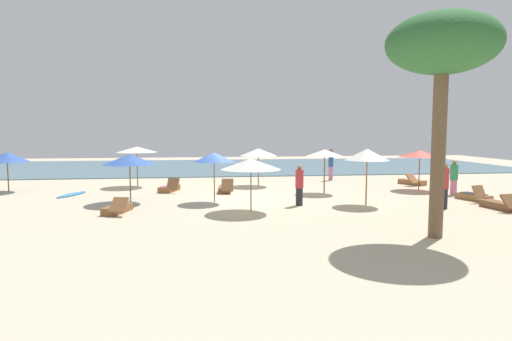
% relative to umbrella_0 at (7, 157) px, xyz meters
% --- Properties ---
extents(ground_plane, '(60.00, 60.00, 0.00)m').
position_rel_umbrella_0_xyz_m(ground_plane, '(10.93, -3.71, -1.75)').
color(ground_plane, beige).
extents(ocean_water, '(48.00, 16.00, 0.06)m').
position_rel_umbrella_0_xyz_m(ocean_water, '(10.93, 13.29, -1.72)').
color(ocean_water, slate).
rests_on(ocean_water, ground_plane).
extents(umbrella_0, '(2.06, 2.06, 2.00)m').
position_rel_umbrella_0_xyz_m(umbrella_0, '(0.00, 0.00, 0.00)').
color(umbrella_0, brown).
rests_on(umbrella_0, ground_plane).
extents(umbrella_1, '(2.19, 2.19, 2.19)m').
position_rel_umbrella_0_xyz_m(umbrella_1, '(6.11, 1.32, 0.28)').
color(umbrella_1, brown).
rests_on(umbrella_1, ground_plane).
extents(umbrella_2, '(1.82, 1.82, 2.15)m').
position_rel_umbrella_0_xyz_m(umbrella_2, '(15.56, -2.39, 0.23)').
color(umbrella_2, brown).
rests_on(umbrella_2, ground_plane).
extents(umbrella_3, '(2.29, 2.29, 2.02)m').
position_rel_umbrella_0_xyz_m(umbrella_3, '(11.42, -6.75, 0.07)').
color(umbrella_3, brown).
rests_on(umbrella_3, ground_plane).
extents(umbrella_4, '(2.25, 2.25, 2.07)m').
position_rel_umbrella_0_xyz_m(umbrella_4, '(6.56, -4.09, 0.11)').
color(umbrella_4, brown).
rests_on(umbrella_4, ground_plane).
extents(umbrella_5, '(2.14, 2.14, 2.05)m').
position_rel_umbrella_0_xyz_m(umbrella_5, '(20.71, -1.98, 0.13)').
color(umbrella_5, brown).
rests_on(umbrella_5, ground_plane).
extents(umbrella_6, '(1.80, 1.80, 2.33)m').
position_rel_umbrella_0_xyz_m(umbrella_6, '(16.32, -5.91, 0.34)').
color(umbrella_6, olive).
rests_on(umbrella_6, ground_plane).
extents(umbrella_7, '(2.07, 2.07, 2.08)m').
position_rel_umbrella_0_xyz_m(umbrella_7, '(12.73, 0.80, 0.12)').
color(umbrella_7, olive).
rests_on(umbrella_7, ground_plane).
extents(umbrella_8, '(1.73, 1.73, 2.14)m').
position_rel_umbrella_0_xyz_m(umbrella_8, '(10.12, -4.44, 0.19)').
color(umbrella_8, olive).
rests_on(umbrella_8, ground_plane).
extents(lounger_0, '(1.09, 1.74, 0.74)m').
position_rel_umbrella_0_xyz_m(lounger_0, '(7.98, -0.90, -1.57)').
color(lounger_0, brown).
rests_on(lounger_0, ground_plane).
extents(lounger_1, '(0.83, 1.76, 0.68)m').
position_rel_umbrella_0_xyz_m(lounger_1, '(21.16, -7.56, -1.58)').
color(lounger_1, brown).
rests_on(lounger_1, ground_plane).
extents(lounger_2, '(1.01, 1.80, 0.66)m').
position_rel_umbrella_0_xyz_m(lounger_2, '(6.44, -6.40, -1.58)').
color(lounger_2, brown).
rests_on(lounger_2, ground_plane).
extents(lounger_3, '(1.32, 1.78, 0.67)m').
position_rel_umbrella_0_xyz_m(lounger_3, '(21.42, 0.10, -1.58)').
color(lounger_3, olive).
rests_on(lounger_3, ground_plane).
extents(lounger_4, '(1.03, 1.73, 0.75)m').
position_rel_umbrella_0_xyz_m(lounger_4, '(21.45, -5.46, -1.57)').
color(lounger_4, olive).
rests_on(lounger_4, ground_plane).
extents(lounger_5, '(0.76, 1.70, 0.74)m').
position_rel_umbrella_0_xyz_m(lounger_5, '(10.75, -1.54, -1.58)').
color(lounger_5, brown).
rests_on(lounger_5, ground_plane).
extents(person_0, '(0.44, 0.44, 1.66)m').
position_rel_umbrella_0_xyz_m(person_0, '(21.50, -3.80, -0.92)').
color(person_0, '#D17299').
rests_on(person_0, ground_plane).
extents(person_1, '(0.46, 0.46, 1.82)m').
position_rel_umbrella_0_xyz_m(person_1, '(19.03, -7.13, -0.82)').
color(person_1, '#26262D').
rests_on(person_1, ground_plane).
extents(person_2, '(0.36, 0.36, 1.94)m').
position_rel_umbrella_0_xyz_m(person_2, '(17.49, 2.80, -0.75)').
color(person_2, '#D17299').
rests_on(person_2, ground_plane).
extents(person_3, '(0.44, 0.44, 1.67)m').
position_rel_umbrella_0_xyz_m(person_3, '(13.55, -5.68, -0.91)').
color(person_3, '#26262D').
rests_on(person_3, ground_plane).
extents(palm_0, '(3.12, 3.12, 6.36)m').
position_rel_umbrella_0_xyz_m(palm_0, '(16.26, -11.35, 3.62)').
color(palm_0, brown).
rests_on(palm_0, ground_plane).
extents(surfboard, '(1.21, 2.19, 0.07)m').
position_rel_umbrella_0_xyz_m(surfboard, '(3.44, -1.52, -1.71)').
color(surfboard, '#338CCC').
rests_on(surfboard, ground_plane).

